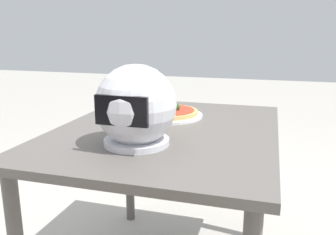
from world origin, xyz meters
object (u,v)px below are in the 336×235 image
(pizza, at_px, (169,111))
(motorcycle_helmet, at_px, (136,107))
(drinking_glass, at_px, (120,99))
(dining_table, at_px, (167,149))

(pizza, height_order, motorcycle_helmet, motorcycle_helmet)
(pizza, relative_size, drinking_glass, 2.33)
(dining_table, relative_size, drinking_glass, 9.55)
(drinking_glass, bearing_deg, dining_table, 141.29)
(motorcycle_helmet, bearing_deg, drinking_glass, -60.34)
(dining_table, distance_m, motorcycle_helmet, 0.32)
(dining_table, relative_size, pizza, 4.10)
(pizza, distance_m, motorcycle_helmet, 0.43)
(motorcycle_helmet, xyz_separation_m, drinking_glass, (0.27, -0.48, -0.08))
(motorcycle_helmet, bearing_deg, pizza, -89.56)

